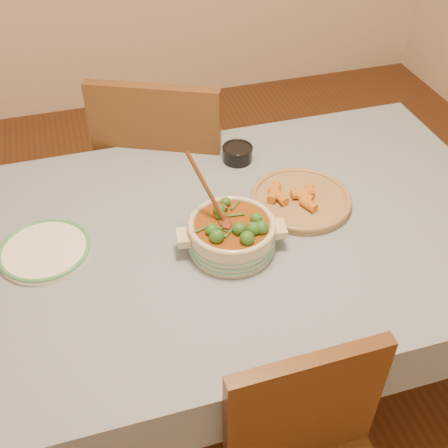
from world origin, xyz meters
The scene contains 7 objects.
floor centered at (0.00, 0.00, 0.00)m, with size 4.50×4.50×0.00m, color #4C2915.
dining_table centered at (0.00, 0.00, 0.66)m, with size 1.68×1.08×0.76m.
stew_casserole centered at (-0.06, -0.08, 0.82)m, with size 0.31×0.27×0.29m.
white_plate centered at (-0.57, 0.05, 0.77)m, with size 0.27×0.27×0.02m.
condiment_bowl centered at (0.09, 0.34, 0.79)m, with size 0.12×0.12×0.06m.
fried_plate centered at (0.21, 0.06, 0.78)m, with size 0.39×0.39×0.05m.
chair_far centered at (-0.11, 0.61, 0.56)m, with size 0.62×0.62×1.00m.
Camera 1 is at (-0.41, -1.19, 1.87)m, focal length 45.00 mm.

